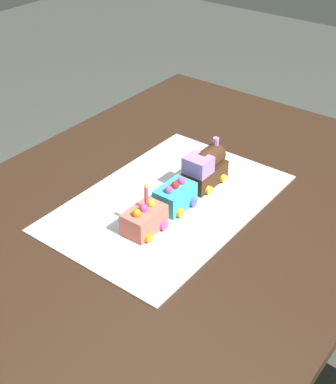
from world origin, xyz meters
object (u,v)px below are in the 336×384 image
(cake_locomotive, at_px, (205,168))
(dining_table, at_px, (171,237))
(cake_car_hopper_turquoise, at_px, (175,196))
(birthday_candle, at_px, (146,193))
(cake_car_tanker_coral, at_px, (144,220))

(cake_locomotive, bearing_deg, dining_table, -7.00)
(dining_table, relative_size, cake_car_hopper_turquoise, 14.00)
(cake_car_hopper_turquoise, xyz_separation_m, birthday_candle, (0.11, -0.00, 0.07))
(cake_car_tanker_coral, distance_m, birthday_candle, 0.07)
(cake_locomotive, distance_m, cake_car_tanker_coral, 0.25)
(dining_table, distance_m, cake_locomotive, 0.20)
(birthday_candle, bearing_deg, cake_car_hopper_turquoise, 180.00)
(cake_locomotive, relative_size, cake_car_tanker_coral, 1.40)
(cake_car_hopper_turquoise, xyz_separation_m, cake_car_tanker_coral, (0.12, 0.00, 0.00))
(dining_table, bearing_deg, cake_locomotive, 173.00)
(cake_car_tanker_coral, bearing_deg, birthday_candle, -180.00)
(cake_locomotive, bearing_deg, cake_car_hopper_turquoise, 0.00)
(dining_table, height_order, cake_car_hopper_turquoise, cake_car_hopper_turquoise)
(dining_table, xyz_separation_m, cake_car_hopper_turquoise, (0.01, 0.02, 0.14))
(cake_locomotive, height_order, cake_car_hopper_turquoise, cake_locomotive)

